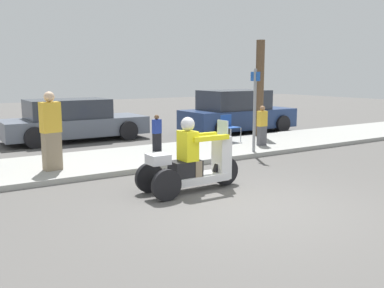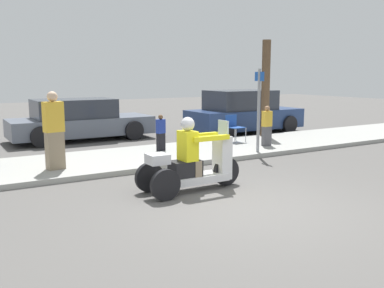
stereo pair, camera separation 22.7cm
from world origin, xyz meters
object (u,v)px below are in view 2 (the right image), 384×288
parked_car_lot_center (79,121)px  parked_car_lot_far (243,113)px  tree_trunk (266,89)px  street_sign (259,107)px  spectator_far_back (54,132)px  motorcycle_trike (192,164)px  spectator_by_tree (267,127)px  folding_chair_set_back (234,125)px  spectator_end_of_line (161,133)px

parked_car_lot_center → parked_car_lot_far: 5.98m
tree_trunk → street_sign: 3.09m
street_sign → spectator_far_back: bearing=173.1°
motorcycle_trike → spectator_by_tree: motorcycle_trike is taller
spectator_by_tree → folding_chair_set_back: size_ratio=1.41×
spectator_by_tree → parked_car_lot_far: 3.71m
spectator_end_of_line → folding_chair_set_back: 2.66m
spectator_far_back → folding_chair_set_back: (5.65, 1.14, -0.31)m
spectator_far_back → parked_car_lot_far: (7.72, 3.33, -0.19)m
folding_chair_set_back → parked_car_lot_far: parked_car_lot_far is taller
spectator_end_of_line → spectator_far_back: bearing=-164.1°
spectator_by_tree → parked_car_lot_center: parked_car_lot_center is taller
tree_trunk → parked_car_lot_center: bearing=150.4°
parked_car_lot_far → tree_trunk: tree_trunk is taller
spectator_far_back → tree_trunk: size_ratio=0.54×
spectator_by_tree → parked_car_lot_center: 6.21m
parked_car_lot_far → parked_car_lot_center: bearing=167.2°
spectator_by_tree → parked_car_lot_far: parked_car_lot_far is taller
parked_car_lot_center → parked_car_lot_far: (5.83, -1.33, 0.09)m
motorcycle_trike → tree_trunk: tree_trunk is taller
tree_trunk → motorcycle_trike: bearing=-141.6°
parked_car_lot_center → tree_trunk: (5.39, -3.06, 1.05)m
parked_car_lot_center → motorcycle_trike: bearing=-90.0°
spectator_end_of_line → tree_trunk: size_ratio=0.31×
spectator_end_of_line → parked_car_lot_center: bearing=106.5°
motorcycle_trike → parked_car_lot_center: motorcycle_trike is taller
parked_car_lot_far → street_sign: street_sign is taller
spectator_by_tree → folding_chair_set_back: spectator_by_tree is taller
motorcycle_trike → spectator_by_tree: (4.13, 2.70, 0.18)m
motorcycle_trike → tree_trunk: 6.98m
spectator_end_of_line → parked_car_lot_center: (-1.12, 3.80, 0.06)m
parked_car_lot_center → tree_trunk: tree_trunk is taller
parked_car_lot_center → street_sign: 6.25m
tree_trunk → street_sign: tree_trunk is taller
tree_trunk → street_sign: (-2.12, -2.22, -0.38)m
spectator_end_of_line → spectator_by_tree: bearing=-15.5°
spectator_end_of_line → parked_car_lot_far: size_ratio=0.23×
folding_chair_set_back → tree_trunk: bearing=15.7°
tree_trunk → street_sign: size_ratio=1.44×
spectator_by_tree → parked_car_lot_far: size_ratio=0.27×
street_sign → folding_chair_set_back: bearing=74.6°
motorcycle_trike → folding_chair_set_back: (3.76, 3.82, 0.12)m
spectator_far_back → street_sign: street_sign is taller
spectator_by_tree → street_sign: 1.25m
folding_chair_set_back → tree_trunk: 2.01m
motorcycle_trike → parked_car_lot_far: size_ratio=0.48×
street_sign → spectator_end_of_line: bearing=145.5°
spectator_by_tree → tree_trunk: tree_trunk is taller
spectator_far_back → tree_trunk: bearing=12.4°
street_sign → motorcycle_trike: bearing=-147.9°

